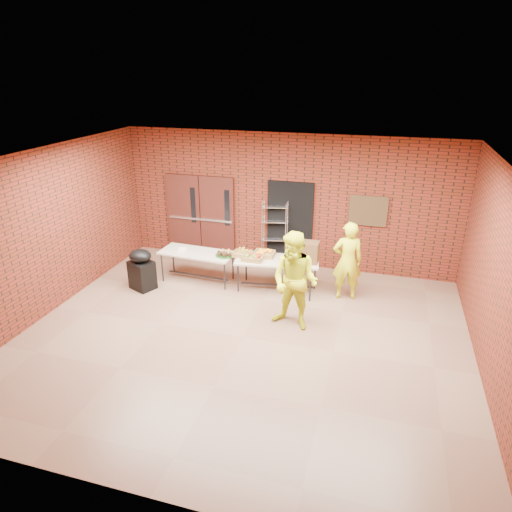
{
  "coord_description": "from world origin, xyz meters",
  "views": [
    {
      "loc": [
        2.21,
        -6.76,
        4.61
      ],
      "look_at": [
        -0.15,
        1.4,
        1.03
      ],
      "focal_mm": 32.0,
      "sensor_mm": 36.0,
      "label": 1
    }
  ],
  "objects_px": {
    "table_left": "(197,255)",
    "covered_grill": "(142,269)",
    "table_right": "(277,262)",
    "volunteer_woman": "(347,261)",
    "volunteer_man": "(295,281)",
    "wire_rack": "(275,234)",
    "coffee_dispenser": "(310,252)"
  },
  "relations": [
    {
      "from": "table_left",
      "to": "covered_grill",
      "type": "bearing_deg",
      "value": -140.96
    },
    {
      "from": "table_right",
      "to": "volunteer_woman",
      "type": "distance_m",
      "value": 1.49
    },
    {
      "from": "volunteer_man",
      "to": "wire_rack",
      "type": "bearing_deg",
      "value": 126.33
    },
    {
      "from": "volunteer_woman",
      "to": "table_right",
      "type": "bearing_deg",
      "value": -11.26
    },
    {
      "from": "wire_rack",
      "to": "volunteer_man",
      "type": "height_order",
      "value": "volunteer_man"
    },
    {
      "from": "wire_rack",
      "to": "volunteer_woman",
      "type": "distance_m",
      "value": 2.23
    },
    {
      "from": "wire_rack",
      "to": "volunteer_woman",
      "type": "bearing_deg",
      "value": -46.23
    },
    {
      "from": "wire_rack",
      "to": "table_left",
      "type": "distance_m",
      "value": 1.99
    },
    {
      "from": "covered_grill",
      "to": "volunteer_man",
      "type": "height_order",
      "value": "volunteer_man"
    },
    {
      "from": "table_left",
      "to": "volunteer_man",
      "type": "height_order",
      "value": "volunteer_man"
    },
    {
      "from": "covered_grill",
      "to": "table_right",
      "type": "bearing_deg",
      "value": 38.41
    },
    {
      "from": "volunteer_woman",
      "to": "wire_rack",
      "type": "bearing_deg",
      "value": -47.64
    },
    {
      "from": "table_left",
      "to": "volunteer_woman",
      "type": "distance_m",
      "value": 3.35
    },
    {
      "from": "coffee_dispenser",
      "to": "volunteer_woman",
      "type": "bearing_deg",
      "value": 0.83
    },
    {
      "from": "covered_grill",
      "to": "volunteer_woman",
      "type": "bearing_deg",
      "value": 34.59
    },
    {
      "from": "table_left",
      "to": "coffee_dispenser",
      "type": "xyz_separation_m",
      "value": [
        2.56,
        0.07,
        0.32
      ]
    },
    {
      "from": "volunteer_man",
      "to": "coffee_dispenser",
      "type": "bearing_deg",
      "value": 103.58
    },
    {
      "from": "coffee_dispenser",
      "to": "covered_grill",
      "type": "xyz_separation_m",
      "value": [
        -3.57,
        -0.79,
        -0.5
      ]
    },
    {
      "from": "wire_rack",
      "to": "table_right",
      "type": "distance_m",
      "value": 1.37
    },
    {
      "from": "wire_rack",
      "to": "volunteer_man",
      "type": "xyz_separation_m",
      "value": [
        1.05,
        -2.67,
        0.12
      ]
    },
    {
      "from": "volunteer_man",
      "to": "covered_grill",
      "type": "bearing_deg",
      "value": -175.17
    },
    {
      "from": "table_right",
      "to": "volunteer_man",
      "type": "relative_size",
      "value": 0.99
    },
    {
      "from": "volunteer_woman",
      "to": "volunteer_man",
      "type": "bearing_deg",
      "value": 46.35
    },
    {
      "from": "wire_rack",
      "to": "covered_grill",
      "type": "relative_size",
      "value": 1.78
    },
    {
      "from": "table_left",
      "to": "table_right",
      "type": "bearing_deg",
      "value": 3.85
    },
    {
      "from": "volunteer_woman",
      "to": "covered_grill",
      "type": "bearing_deg",
      "value": -3.61
    },
    {
      "from": "table_left",
      "to": "table_right",
      "type": "xyz_separation_m",
      "value": [
        1.86,
        0.01,
        0.03
      ]
    },
    {
      "from": "covered_grill",
      "to": "volunteer_man",
      "type": "relative_size",
      "value": 0.49
    },
    {
      "from": "covered_grill",
      "to": "volunteer_man",
      "type": "xyz_separation_m",
      "value": [
        3.54,
        -0.63,
        0.48
      ]
    },
    {
      "from": "table_left",
      "to": "table_right",
      "type": "relative_size",
      "value": 0.93
    },
    {
      "from": "wire_rack",
      "to": "table_left",
      "type": "height_order",
      "value": "wire_rack"
    },
    {
      "from": "table_left",
      "to": "coffee_dispenser",
      "type": "distance_m",
      "value": 2.58
    }
  ]
}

